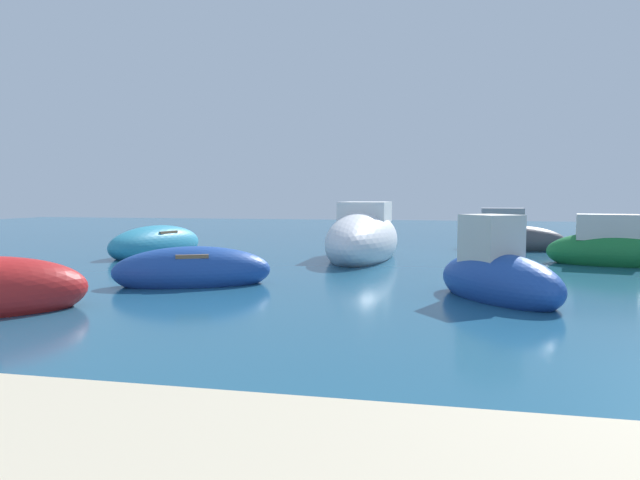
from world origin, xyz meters
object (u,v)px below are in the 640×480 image
at_px(moored_boat_2, 363,238).
at_px(moored_boat_7, 156,244).
at_px(moored_boat_9, 509,237).
at_px(moored_boat_10, 193,271).
at_px(moored_boat_1, 497,276).
at_px(moored_boat_4, 617,250).

relative_size(moored_boat_2, moored_boat_7, 1.52).
distance_m(moored_boat_7, moored_boat_9, 12.41).
xyz_separation_m(moored_boat_2, moored_boat_7, (-6.75, -0.83, -0.24)).
xyz_separation_m(moored_boat_9, moored_boat_10, (-7.78, -9.98, -0.14)).
relative_size(moored_boat_1, moored_boat_10, 0.89).
bearing_deg(moored_boat_2, moored_boat_10, -23.35).
bearing_deg(moored_boat_1, moored_boat_7, -155.96).
xyz_separation_m(moored_boat_7, moored_boat_9, (11.61, 4.37, 0.09)).
distance_m(moored_boat_2, moored_boat_10, 7.07).
bearing_deg(moored_boat_9, moored_boat_4, -56.91).
distance_m(moored_boat_7, moored_boat_10, 6.79).
height_order(moored_boat_1, moored_boat_7, moored_boat_1).
bearing_deg(moored_boat_10, moored_boat_4, -174.26).
height_order(moored_boat_1, moored_boat_10, moored_boat_1).
bearing_deg(moored_boat_1, moored_boat_9, 136.93).
height_order(moored_boat_1, moored_boat_2, moored_boat_2).
xyz_separation_m(moored_boat_4, moored_boat_10, (-10.19, -5.76, -0.13)).
xyz_separation_m(moored_boat_1, moored_boat_2, (-3.45, 6.87, 0.16)).
bearing_deg(moored_boat_1, moored_boat_10, -129.21).
relative_size(moored_boat_1, moored_boat_4, 0.80).
height_order(moored_boat_2, moored_boat_4, moored_boat_2).
height_order(moored_boat_4, moored_boat_7, moored_boat_4).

